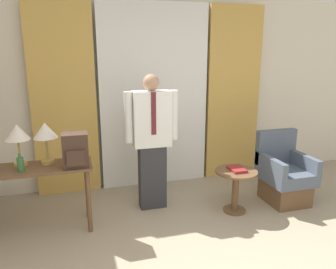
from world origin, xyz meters
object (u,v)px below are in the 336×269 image
object	(u,v)px
table_lamp_right	(45,133)
person	(152,138)
book	(237,169)
table_lamp_left	(17,134)
armchair	(284,176)
backpack	(75,150)
side_table	(236,184)
desk	(35,179)
bottle_near_edge	(21,164)

from	to	relation	value
table_lamp_right	person	bearing A→B (deg)	6.96
person	book	bearing A→B (deg)	-22.99
table_lamp_left	table_lamp_right	distance (m)	0.27
table_lamp_left	armchair	size ratio (longest dim) A/B	0.49
backpack	person	xyz separation A→B (m)	(0.90, 0.33, -0.02)
person	side_table	size ratio (longest dim) A/B	3.14
table_lamp_left	book	bearing A→B (deg)	-6.09
desk	armchair	size ratio (longest dim) A/B	1.29
table_lamp_right	bottle_near_edge	xyz separation A→B (m)	(-0.25, -0.18, -0.27)
table_lamp_right	backpack	xyz separation A→B (m)	(0.29, -0.19, -0.17)
backpack	desk	bearing A→B (deg)	166.48
table_lamp_right	armchair	bearing A→B (deg)	-3.30
table_lamp_left	backpack	xyz separation A→B (m)	(0.57, -0.19, -0.17)
person	book	world-z (taller)	person
side_table	desk	bearing A→B (deg)	175.48
side_table	book	size ratio (longest dim) A/B	2.26
backpack	bottle_near_edge	bearing A→B (deg)	179.24
table_lamp_left	side_table	size ratio (longest dim) A/B	0.85
person	side_table	xyz separation A→B (m)	(0.94, -0.41, -0.54)
side_table	armchair	bearing A→B (deg)	7.34
table_lamp_left	person	size ratio (longest dim) A/B	0.27
bottle_near_edge	side_table	world-z (taller)	bottle_near_edge
table_lamp_right	backpack	world-z (taller)	table_lamp_right
person	book	distance (m)	1.09
armchair	table_lamp_right	bearing A→B (deg)	176.70
person	side_table	distance (m)	1.16
side_table	book	world-z (taller)	book
bottle_near_edge	desk	bearing A→B (deg)	41.29
bottle_near_edge	backpack	bearing A→B (deg)	-0.76
table_lamp_left	book	xyz separation A→B (m)	(2.42, -0.26, -0.54)
table_lamp_right	book	world-z (taller)	table_lamp_right
desk	bottle_near_edge	size ratio (longest dim) A/B	6.34
table_lamp_left	table_lamp_right	world-z (taller)	same
table_lamp_right	side_table	world-z (taller)	table_lamp_right
desk	backpack	size ratio (longest dim) A/B	3.28
table_lamp_right	side_table	bearing A→B (deg)	-7.02
backpack	table_lamp_right	bearing A→B (deg)	147.59
table_lamp_right	backpack	size ratio (longest dim) A/B	1.25
bottle_near_edge	side_table	xyz separation A→B (m)	(2.38, -0.08, -0.46)
table_lamp_left	side_table	bearing A→B (deg)	-6.23
table_lamp_right	person	world-z (taller)	person
table_lamp_left	table_lamp_right	xyz separation A→B (m)	(0.27, 0.00, 0.00)
backpack	table_lamp_left	bearing A→B (deg)	161.74
desk	armchair	xyz separation A→B (m)	(3.02, -0.08, -0.28)
book	desk	bearing A→B (deg)	175.63
table_lamp_right	side_table	xyz separation A→B (m)	(2.14, -0.26, -0.72)
book	armchair	bearing A→B (deg)	7.04
bottle_near_edge	person	size ratio (longest dim) A/B	0.11
armchair	book	bearing A→B (deg)	-172.96
armchair	side_table	distance (m)	0.76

